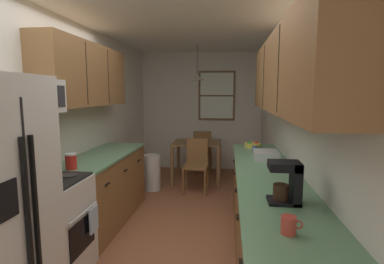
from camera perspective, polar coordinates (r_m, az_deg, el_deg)
name	(u,v)px	position (r m, az deg, el deg)	size (l,w,h in m)	color
ground_plane	(183,216)	(4.23, -1.76, -15.86)	(12.00, 12.00, 0.00)	#995B3D
wall_left	(86,123)	(4.32, -19.81, 1.73)	(0.10, 9.00, 2.55)	silver
wall_right	(288,125)	(3.93, 18.02, 1.26)	(0.10, 9.00, 2.55)	silver
wall_back	(201,111)	(6.52, 1.79, 3.99)	(4.40, 0.10, 2.55)	silver
ceiling_slab	(182,20)	(3.99, -1.92, 20.74)	(4.40, 9.00, 0.08)	white
stove_range	(49,228)	(3.09, -25.92, -16.29)	(0.66, 0.62, 1.10)	white
microwave_over_range	(28,96)	(2.91, -29.15, 6.02)	(0.39, 0.57, 0.30)	white
counter_left	(103,188)	(4.07, -16.79, -10.38)	(0.64, 1.74, 0.90)	olive
upper_cabinets_left	(86,75)	(3.90, -19.83, 10.27)	(0.33, 1.82, 0.75)	olive
counter_right	(266,215)	(3.19, 14.18, -15.34)	(0.64, 3.29, 0.90)	olive
upper_cabinets_right	(288,73)	(2.92, 17.98, 10.75)	(0.33, 2.97, 0.72)	olive
dining_table	(197,149)	(5.61, 0.97, -3.27)	(0.89, 0.74, 0.76)	brown
dining_chair_near	(196,162)	(5.07, 0.83, -5.90)	(0.41, 0.41, 0.90)	olive
dining_chair_far	(202,150)	(6.19, 1.95, -3.43)	(0.45, 0.45, 0.90)	olive
pendant_light	(197,77)	(5.52, 1.00, 10.54)	(0.27, 0.27, 0.63)	black
back_window	(217,96)	(6.42, 4.80, 6.99)	(0.78, 0.05, 1.05)	brown
trash_bin	(152,172)	(5.22, -7.69, -7.75)	(0.28, 0.28, 0.62)	white
storage_canister	(71,161)	(3.29, -22.33, -5.25)	(0.12, 0.12, 0.16)	red
dish_towel	(94,219)	(3.04, -18.46, -15.74)	(0.02, 0.16, 0.24)	silver
coffee_maker	(288,181)	(2.23, 18.11, -9.07)	(0.22, 0.18, 0.30)	black
mug_by_coffeemaker	(255,149)	(3.96, 12.06, -3.32)	(0.11, 0.07, 0.09)	#335999
mug_spare	(289,225)	(1.80, 18.20, -16.70)	(0.12, 0.08, 0.10)	#BF3F33
fruit_bowl	(253,145)	(4.37, 11.63, -2.41)	(0.23, 0.23, 0.09)	#E5D14C
dish_rack	(266,155)	(3.61, 14.08, -4.36)	(0.28, 0.34, 0.10)	silver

